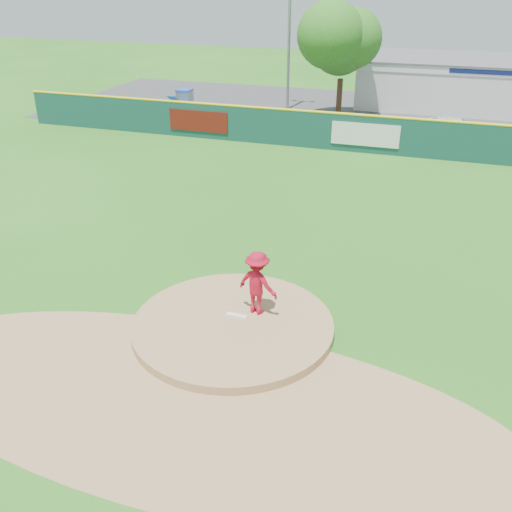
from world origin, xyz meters
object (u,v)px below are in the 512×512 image
(van, at_px, (456,131))
(deciduous_tree, at_px, (342,46))
(playground_slide, at_px, (184,100))
(pitcher, at_px, (257,283))
(pool_building_grp, at_px, (470,82))
(light_pole_left, at_px, (289,16))

(van, relative_size, deciduous_tree, 0.68)
(playground_slide, bearing_deg, pitcher, -60.88)
(pool_building_grp, relative_size, playground_slide, 5.65)
(light_pole_left, bearing_deg, playground_slide, -156.09)
(van, height_order, playground_slide, playground_slide)
(pool_building_grp, xyz_separation_m, playground_slide, (-18.56, -7.90, -0.91))
(playground_slide, xyz_separation_m, deciduous_tree, (10.56, 0.91, 3.80))
(pool_building_grp, distance_m, deciduous_tree, 11.01)
(van, distance_m, deciduous_tree, 9.05)
(van, distance_m, light_pole_left, 13.74)
(pitcher, height_order, van, pitcher)
(pitcher, bearing_deg, playground_slide, -45.31)
(pool_building_grp, bearing_deg, pitcher, -100.01)
(pitcher, height_order, playground_slide, pitcher)
(pitcher, distance_m, light_pole_left, 27.53)
(van, bearing_deg, light_pole_left, 64.15)
(playground_slide, height_order, deciduous_tree, deciduous_tree)
(deciduous_tree, height_order, light_pole_left, light_pole_left)
(pool_building_grp, distance_m, light_pole_left, 13.72)
(light_pole_left, bearing_deg, van, -26.10)
(deciduous_tree, xyz_separation_m, light_pole_left, (-4.00, 2.00, 1.50))
(pitcher, distance_m, deciduous_tree, 24.67)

